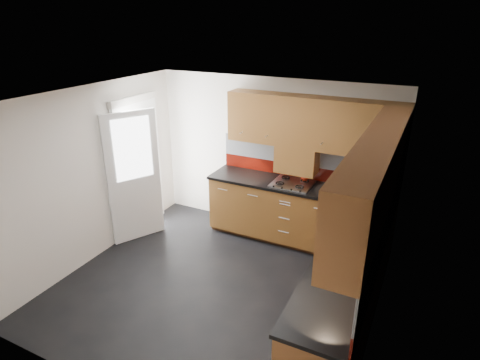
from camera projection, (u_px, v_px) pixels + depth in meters
The scene contains 14 objects.
room at pixel (214, 178), 4.57m from camera, with size 4.00×3.80×2.64m.
base_cabinets at pixel (316, 249), 5.13m from camera, with size 2.70×3.20×0.95m.
countertop at pixel (318, 216), 4.94m from camera, with size 2.72×3.22×0.04m.
backsplash at pixel (342, 191), 4.92m from camera, with size 2.70×3.20×0.54m.
upper_cabinets at pixel (340, 145), 4.58m from camera, with size 2.50×3.20×0.72m.
extractor_hood at pixel (297, 159), 5.82m from camera, with size 0.60×0.33×0.40m, color brown.
glass_cabinet at pixel (388, 142), 4.61m from camera, with size 0.32×0.80×0.66m.
back_door at pixel (137, 170), 6.09m from camera, with size 0.42×1.19×2.04m.
gas_hob at pixel (292, 184), 5.81m from camera, with size 0.57×0.50×0.04m.
utensil_pot at pixel (305, 175), 5.90m from camera, with size 0.11×0.11×0.40m.
toaster at pixel (388, 192), 5.33m from camera, with size 0.31×0.26×0.20m.
food_processor at pixel (364, 213), 4.70m from camera, with size 0.16×0.16×0.27m.
paper_towel at pixel (371, 215), 4.64m from camera, with size 0.12×0.12×0.25m, color white.
orange_cloth at pixel (361, 223), 4.73m from camera, with size 0.13×0.11×0.01m, color orange.
Camera 1 is at (2.14, -3.67, 3.21)m, focal length 30.00 mm.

